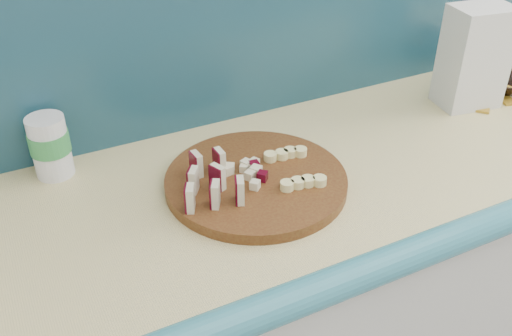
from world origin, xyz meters
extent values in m
cube|color=beige|center=(0.10, 1.50, 0.44)|extent=(2.20, 0.60, 0.88)
cube|color=#E5D486|center=(0.10, 1.50, 0.90)|extent=(2.20, 0.60, 0.03)
cylinder|color=#421E0E|center=(-0.46, 1.50, 0.92)|extent=(0.43, 0.43, 0.02)
cube|color=beige|center=(-0.61, 1.46, 0.96)|extent=(0.02, 0.03, 0.05)
cube|color=#410412|center=(-0.62, 1.46, 0.96)|extent=(0.01, 0.03, 0.05)
cube|color=beige|center=(-0.59, 1.51, 0.96)|extent=(0.02, 0.03, 0.05)
cube|color=#410412|center=(-0.59, 1.51, 0.96)|extent=(0.01, 0.03, 0.05)
cube|color=beige|center=(-0.56, 1.56, 0.96)|extent=(0.02, 0.03, 0.05)
cube|color=#410412|center=(-0.57, 1.56, 0.96)|extent=(0.01, 0.03, 0.05)
cube|color=beige|center=(-0.57, 1.45, 0.96)|extent=(0.02, 0.03, 0.05)
cube|color=#410412|center=(-0.57, 1.45, 0.96)|extent=(0.01, 0.03, 0.05)
cube|color=beige|center=(-0.54, 1.50, 0.96)|extent=(0.02, 0.03, 0.05)
cube|color=#410412|center=(-0.55, 1.50, 0.96)|extent=(0.01, 0.03, 0.05)
cube|color=beige|center=(-0.51, 1.55, 0.96)|extent=(0.02, 0.03, 0.05)
cube|color=#410412|center=(-0.52, 1.55, 0.96)|extent=(0.01, 0.03, 0.05)
cube|color=beige|center=(-0.52, 1.44, 0.96)|extent=(0.02, 0.03, 0.05)
cube|color=#410412|center=(-0.53, 1.44, 0.96)|extent=(0.01, 0.03, 0.05)
cube|color=beige|center=(-0.47, 1.50, 0.94)|extent=(0.02, 0.02, 0.02)
cube|color=beige|center=(-0.47, 1.51, 0.94)|extent=(0.02, 0.02, 0.02)
cube|color=#410412|center=(-0.47, 1.52, 0.94)|extent=(0.02, 0.02, 0.02)
cube|color=beige|center=(-0.48, 1.51, 0.94)|extent=(0.02, 0.02, 0.02)
cube|color=beige|center=(-0.49, 1.52, 0.94)|extent=(0.02, 0.02, 0.02)
cube|color=beige|center=(-0.50, 1.52, 0.94)|extent=(0.02, 0.02, 0.02)
cube|color=beige|center=(-0.49, 1.51, 0.94)|extent=(0.02, 0.02, 0.02)
cube|color=beige|center=(-0.50, 1.50, 0.94)|extent=(0.02, 0.02, 0.02)
cube|color=#410412|center=(-0.50, 1.49, 0.94)|extent=(0.02, 0.02, 0.02)
cube|color=beige|center=(-0.48, 1.49, 0.94)|extent=(0.02, 0.02, 0.02)
cube|color=beige|center=(-0.47, 1.49, 0.94)|extent=(0.02, 0.02, 0.02)
cube|color=beige|center=(-0.47, 1.50, 0.94)|extent=(0.02, 0.02, 0.02)
cylinder|color=#E7DD8D|center=(-0.43, 1.44, 0.94)|extent=(0.03, 0.03, 0.02)
cylinder|color=#E7DD8D|center=(-0.40, 1.43, 0.94)|extent=(0.03, 0.03, 0.02)
cylinder|color=#E7DD8D|center=(-0.38, 1.43, 0.94)|extent=(0.03, 0.03, 0.02)
cylinder|color=#E7DD8D|center=(-0.36, 1.43, 0.94)|extent=(0.03, 0.03, 0.02)
cylinder|color=#E7DD8D|center=(-0.40, 1.54, 0.94)|extent=(0.03, 0.03, 0.02)
cylinder|color=#E7DD8D|center=(-0.38, 1.54, 0.94)|extent=(0.03, 0.03, 0.02)
cylinder|color=#E7DD8D|center=(-0.36, 1.54, 0.94)|extent=(0.03, 0.03, 0.02)
cylinder|color=#E7DD8D|center=(-0.34, 1.53, 0.94)|extent=(0.03, 0.03, 0.02)
imported|color=black|center=(0.33, 1.61, 0.93)|extent=(0.22, 0.22, 0.04)
cube|color=silver|center=(0.18, 1.59, 1.03)|extent=(0.16, 0.12, 0.25)
cylinder|color=silver|center=(-0.81, 1.73, 0.97)|extent=(0.08, 0.08, 0.13)
cylinder|color=#349046|center=(-0.81, 1.73, 0.99)|extent=(0.08, 0.08, 0.04)
cube|color=gold|center=(0.23, 1.58, 0.91)|extent=(0.14, 0.13, 0.01)
cube|color=gold|center=(0.29, 1.60, 0.91)|extent=(0.07, 0.16, 0.01)
camera|label=1|loc=(-0.88, 0.67, 1.57)|focal=40.00mm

